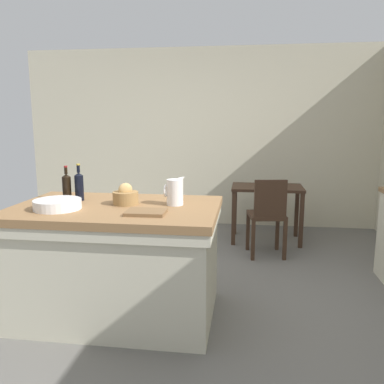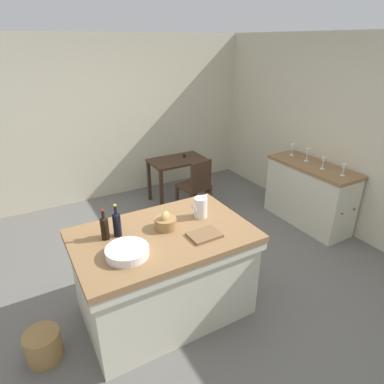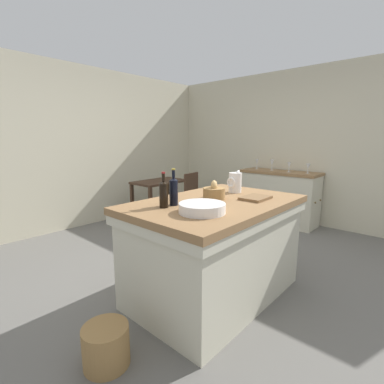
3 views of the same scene
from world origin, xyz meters
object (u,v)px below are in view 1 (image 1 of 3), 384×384
Objects in this scene: wine_bottle_dark at (79,186)px; wine_bottle_amber at (67,186)px; island_table at (117,257)px; wash_bowl at (57,204)px; cutting_board at (146,212)px; bread_basket at (126,197)px; writing_desk at (267,195)px; wooden_chair at (268,214)px; pitcher at (175,192)px.

wine_bottle_amber is at bearing 179.36° from wine_bottle_dark.
island_table is 0.63m from wash_bowl.
cutting_board is 0.78m from wine_bottle_dark.
bread_basket is 0.66× the size of wine_bottle_dark.
wine_bottle_amber is (-0.47, 0.16, 0.53)m from island_table.
wooden_chair reaches higher than writing_desk.
wash_bowl is (-0.39, -0.17, 0.45)m from island_table.
wash_bowl is at bearing -133.64° from wooden_chair.
wine_bottle_amber reaches higher than bread_basket.
writing_desk is at bearing 51.03° from wine_bottle_dark.
bread_basket is 0.70× the size of wine_bottle_amber.
cutting_board is at bearing -50.84° from bread_basket.
wooden_chair reaches higher than island_table.
island_table is 1.78× the size of writing_desk.
writing_desk is 2.29m from pitcher.
wine_bottle_amber reaches higher than pitcher.
wooden_chair is (1.26, 1.56, 0.02)m from island_table.
pitcher is 0.82m from wine_bottle_dark.
writing_desk is 2.91m from wash_bowl.
island_table is 0.73m from wine_bottle_amber.
wine_bottle_amber is at bearing -130.81° from writing_desk.
cutting_board is 0.97× the size of wine_bottle_amber.
island_table is 6.52× the size of pitcher.
wine_bottle_dark reaches higher than wash_bowl.
wine_bottle_amber reaches higher than wooden_chair.
wash_bowl reaches higher than island_table.
wine_bottle_dark reaches higher than pitcher.
bread_basket is 0.72× the size of cutting_board.
cutting_board is at bearing -114.96° from pitcher.
pitcher reaches higher than wooden_chair.
wine_bottle_dark is (0.03, 0.33, 0.09)m from wash_bowl.
wash_bowl is 1.74× the size of bread_basket.
wine_bottle_dark reaches higher than writing_desk.
writing_desk is 0.98× the size of wooden_chair.
wine_bottle_dark is (-0.43, 0.09, 0.06)m from bread_basket.
island_table is 5.73× the size of cutting_board.
wine_bottle_amber is (-1.75, -2.03, 0.41)m from writing_desk.
wine_bottle_amber is (-0.53, 0.10, 0.06)m from bread_basket.
wine_bottle_dark is at bearing 156.08° from island_table.
wine_bottle_amber is at bearing 175.83° from pitcher.
wash_bowl is at bearing -125.29° from writing_desk.
wash_bowl reaches higher than cutting_board.
bread_basket is at bearing 27.59° from wash_bowl.
island_table is at bearing -128.87° from wooden_chair.
wine_bottle_dark is (-0.36, 0.16, 0.54)m from island_table.
writing_desk is 3.22× the size of cutting_board.
writing_desk is 2.63m from cutting_board.
wine_bottle_dark is at bearing 84.83° from wash_bowl.
island_table is at bearing -23.92° from wine_bottle_dark.
wash_bowl is 1.26× the size of cutting_board.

